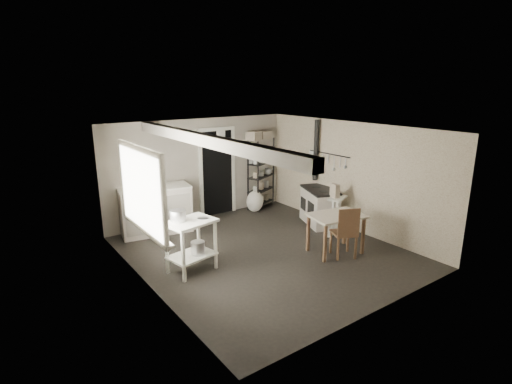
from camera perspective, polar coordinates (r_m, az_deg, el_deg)
floor at (r=7.56m, az=1.35°, el=-8.55°), size 5.00×5.00×0.00m
ceiling at (r=6.96m, az=1.47°, el=9.04°), size 5.00×5.00×0.00m
wall_back at (r=9.23m, az=-8.05°, el=3.23°), size 4.50×0.02×2.30m
wall_front at (r=5.50m, az=17.46°, el=-5.76°), size 4.50×0.02×2.30m
wall_left at (r=6.14m, az=-15.59°, el=-3.41°), size 0.02×5.00×2.30m
wall_right at (r=8.69m, az=13.31°, el=2.20°), size 0.02×5.00×2.30m
window at (r=6.23m, az=-16.21°, el=0.18°), size 0.12×1.76×1.28m
doorway at (r=9.45m, az=-5.52°, el=2.66°), size 0.96×0.10×2.08m
ceiling_beam at (r=6.32m, az=-7.29°, el=7.37°), size 0.18×5.00×0.18m
wallpaper_panel at (r=8.68m, az=13.27°, el=2.19°), size 0.01×5.00×2.30m
utensil_rail at (r=8.96m, az=10.32°, el=5.37°), size 0.06×1.20×0.44m
prep_table at (r=6.78m, az=-9.20°, el=-7.99°), size 0.87×0.70×0.89m
stockpot at (r=6.60m, az=-11.08°, el=-3.72°), size 0.31×0.31×0.28m
saucepan at (r=6.69m, az=-7.61°, el=-4.11°), size 0.21×0.21×0.10m
bucket at (r=6.80m, az=-8.29°, el=-8.04°), size 0.24×0.24×0.25m
base_cabinets at (r=8.63m, az=-14.14°, el=-2.70°), size 1.60×0.90×0.99m
mixing_bowl at (r=8.50m, az=-13.89°, el=0.52°), size 0.28×0.28×0.07m
counter_cup at (r=8.29m, az=-16.37°, el=0.08°), size 0.16×0.16×0.10m
shelf_rack at (r=9.95m, az=0.73°, el=3.08°), size 0.88×0.62×1.74m
shelf_jar at (r=9.72m, az=-0.83°, el=5.28°), size 0.11×0.11×0.19m
storage_box_a at (r=9.59m, az=-0.33°, el=9.04°), size 0.39×0.36×0.21m
storage_box_b at (r=9.91m, az=1.13°, el=9.12°), size 0.30×0.28×0.19m
stove at (r=8.99m, az=9.07°, el=-1.83°), size 0.91×1.16×0.80m
stovepipe at (r=9.15m, az=8.57°, el=5.91°), size 0.11×0.11×1.41m
side_ledge at (r=8.53m, az=11.46°, el=-2.96°), size 0.57×0.45×0.78m
oats_box at (r=8.36m, az=11.23°, el=0.82°), size 0.14×0.20×0.28m
work_table at (r=7.56m, az=11.28°, el=-5.77°), size 1.08×0.85×0.74m
table_cup at (r=7.49m, az=13.43°, el=-2.67°), size 0.10×0.10×0.08m
chair at (r=7.39m, az=12.44°, el=-5.46°), size 0.53×0.54×0.96m
flour_sack at (r=9.77m, az=-0.17°, el=-1.46°), size 0.49×0.43×0.52m
floor_crock at (r=8.39m, az=10.24°, el=-5.79°), size 0.14×0.14×0.15m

